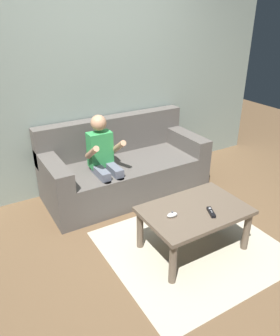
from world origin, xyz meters
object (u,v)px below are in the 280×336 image
(coffee_table, at_px, (194,215))
(game_remote_black_near_edge, at_px, (211,212))
(person_seated_on_couch, at_px, (104,158))
(couch, at_px, (124,168))
(nunchuk_white, at_px, (172,215))

(coffee_table, height_order, game_remote_black_near_edge, game_remote_black_near_edge)
(person_seated_on_couch, xyz_separation_m, coffee_table, (0.36, -1.04, -0.21))
(couch, xyz_separation_m, coffee_table, (0.04, -1.22, 0.05))
(couch, distance_m, person_seated_on_couch, 0.45)
(couch, bearing_deg, game_remote_black_near_edge, -85.27)
(couch, distance_m, game_remote_black_near_edge, 1.35)
(person_seated_on_couch, relative_size, coffee_table, 1.12)
(game_remote_black_near_edge, bearing_deg, nunchuk_white, 158.98)
(couch, relative_size, coffee_table, 2.04)
(nunchuk_white, bearing_deg, coffee_table, 0.80)
(person_seated_on_couch, distance_m, coffee_table, 1.12)
(coffee_table, relative_size, game_remote_black_near_edge, 6.22)
(couch, xyz_separation_m, person_seated_on_couch, (-0.32, -0.18, 0.27))
(couch, height_order, person_seated_on_couch, person_seated_on_couch)
(nunchuk_white, bearing_deg, person_seated_on_couch, 96.61)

